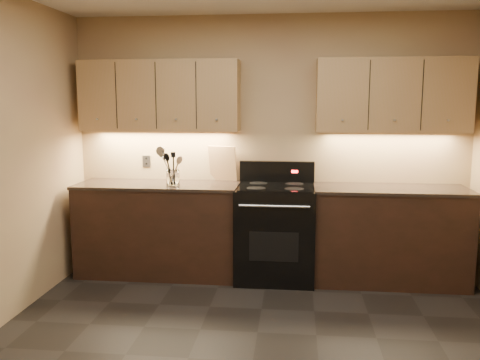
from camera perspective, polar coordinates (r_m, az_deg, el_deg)
name	(u,v)px	position (r m, az deg, el deg)	size (l,w,h in m)	color
wall_back	(270,145)	(5.22, 3.34, 3.93)	(4.00, 0.04, 2.60)	tan
counter_left	(159,229)	(5.24, -9.07, -5.41)	(1.62, 0.62, 0.93)	black
counter_right	(389,235)	(5.14, 16.40, -5.94)	(1.46, 0.62, 0.93)	black
stove	(275,231)	(5.04, 3.98, -5.73)	(0.76, 0.68, 1.14)	black
upper_cab_left	(160,96)	(5.23, -8.99, 9.33)	(1.60, 0.30, 0.70)	#A47B52
upper_cab_right	(393,95)	(5.13, 16.76, 9.08)	(1.44, 0.30, 0.70)	#A47B52
outlet_plate	(147,161)	(5.46, -10.45, 2.11)	(0.09, 0.01, 0.12)	#B2B5BA
utensil_crock	(173,178)	(4.99, -7.54, 0.21)	(0.15, 0.15, 0.16)	white
cutting_board	(223,163)	(5.24, -1.95, 1.88)	(0.29, 0.02, 0.37)	#DDB477
wooden_spoon	(169,170)	(4.97, -7.94, 1.16)	(0.06, 0.06, 0.29)	#DDB477
black_spoon	(172,167)	(5.01, -7.60, 1.45)	(0.06, 0.06, 0.32)	black
black_turner	(174,168)	(4.96, -7.44, 1.37)	(0.08, 0.08, 0.32)	black
steel_spatula	(175,166)	(4.98, -7.26, 1.63)	(0.08, 0.08, 0.36)	silver
steel_skimmer	(174,165)	(4.95, -7.37, 1.66)	(0.09, 0.09, 0.37)	silver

